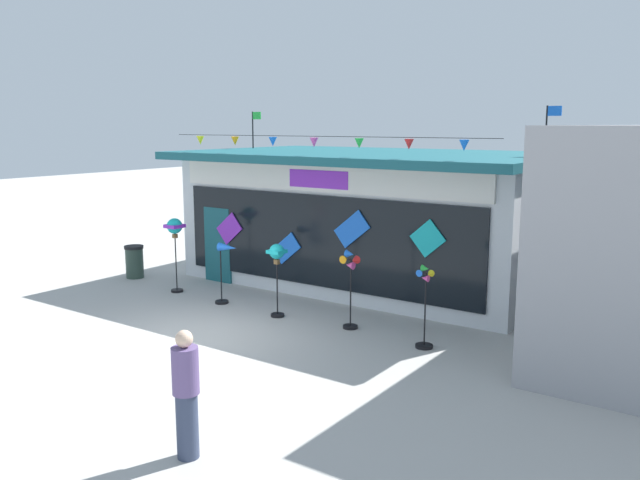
{
  "coord_description": "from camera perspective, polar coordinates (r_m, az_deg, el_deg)",
  "views": [
    {
      "loc": [
        9.23,
        -8.76,
        4.17
      ],
      "look_at": [
        0.96,
        3.02,
        1.62
      ],
      "focal_mm": 36.64,
      "sensor_mm": 36.0,
      "label": 1
    }
  ],
  "objects": [
    {
      "name": "ground_plane",
      "position": [
        13.39,
        -10.95,
        -8.28
      ],
      "size": [
        80.0,
        80.0,
        0.0
      ],
      "primitive_type": "plane",
      "color": "#ADAAA5"
    },
    {
      "name": "kite_shop_building",
      "position": [
        17.62,
        4.91,
        2.13
      ],
      "size": [
        9.62,
        6.11,
        4.59
      ],
      "color": "silver",
      "rests_on": "ground_plane"
    },
    {
      "name": "wind_spinner_far_left",
      "position": [
        16.63,
        -12.57,
        0.74
      ],
      "size": [
        0.39,
        0.39,
        1.88
      ],
      "color": "black",
      "rests_on": "ground_plane"
    },
    {
      "name": "wind_spinner_left",
      "position": [
        15.33,
        -8.23,
        -1.84
      ],
      "size": [
        0.64,
        0.32,
        1.47
      ],
      "color": "black",
      "rests_on": "ground_plane"
    },
    {
      "name": "wind_spinner_center_left",
      "position": [
        14.19,
        -3.79,
        -1.69
      ],
      "size": [
        0.34,
        0.34,
        1.62
      ],
      "color": "black",
      "rests_on": "ground_plane"
    },
    {
      "name": "wind_spinner_center_right",
      "position": [
        13.36,
        2.63,
        -3.18
      ],
      "size": [
        0.4,
        0.31,
        1.66
      ],
      "color": "black",
      "rests_on": "ground_plane"
    },
    {
      "name": "wind_spinner_right",
      "position": [
        12.41,
        9.13,
        -5.53
      ],
      "size": [
        0.34,
        0.34,
        1.61
      ],
      "color": "black",
      "rests_on": "ground_plane"
    },
    {
      "name": "person_near_camera",
      "position": [
        8.54,
        -11.61,
        -13.0
      ],
      "size": [
        0.34,
        0.34,
        1.68
      ],
      "rotation": [
        0.0,
        0.0,
        1.17
      ],
      "color": "#333D56",
      "rests_on": "ground_plane"
    },
    {
      "name": "trash_bin",
      "position": [
        18.67,
        -15.9,
        -1.82
      ],
      "size": [
        0.52,
        0.52,
        0.89
      ],
      "color": "#2D4238",
      "rests_on": "ground_plane"
    }
  ]
}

